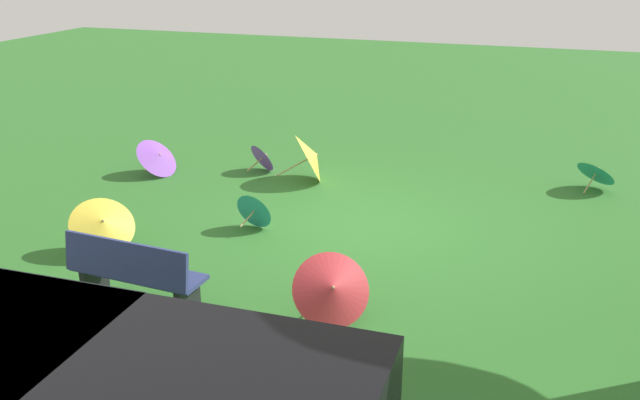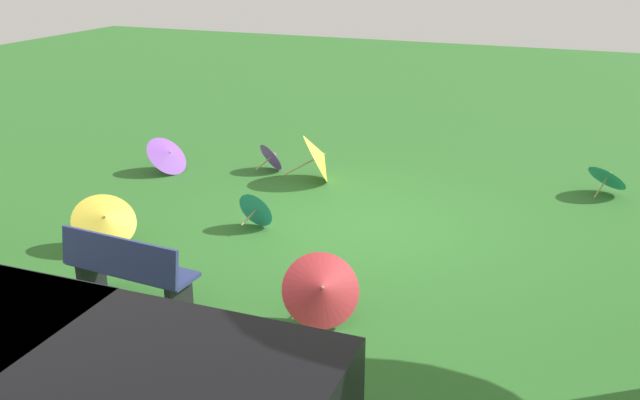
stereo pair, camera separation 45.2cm
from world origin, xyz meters
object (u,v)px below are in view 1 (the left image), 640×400
at_px(parasol_red_1, 332,289).
at_px(parasol_yellow_3, 103,223).
at_px(parasol_yellow_1, 312,156).
at_px(parasol_purple_0, 264,156).
at_px(parasol_teal_1, 256,209).
at_px(park_bench, 134,274).
at_px(parasol_teal_0, 597,171).
at_px(parasol_purple_1, 158,156).

bearing_deg(parasol_red_1, parasol_yellow_3, -12.02).
relative_size(parasol_yellow_1, parasol_purple_0, 1.58).
distance_m(parasol_teal_1, parasol_yellow_3, 2.16).
relative_size(parasol_red_1, parasol_yellow_3, 0.94).
bearing_deg(parasol_yellow_1, park_bench, 85.98).
xyz_separation_m(parasol_yellow_1, parasol_teal_1, (0.06, 2.27, -0.16)).
height_order(parasol_yellow_1, parasol_red_1, parasol_yellow_1).
distance_m(parasol_purple_0, parasol_teal_1, 2.69).
distance_m(parasol_yellow_1, parasol_red_1, 4.86).
xyz_separation_m(parasol_yellow_1, parasol_yellow_3, (1.62, 3.76, -0.01)).
relative_size(parasol_teal_0, parasol_teal_1, 1.39).
relative_size(parasol_purple_0, parasol_purple_1, 0.76).
height_order(parasol_yellow_1, parasol_yellow_3, parasol_yellow_1).
height_order(parasol_teal_0, parasol_purple_1, parasol_purple_1).
distance_m(park_bench, parasol_red_1, 2.23).
bearing_deg(parasol_yellow_3, parasol_red_1, 167.98).
bearing_deg(parasol_red_1, park_bench, 11.91).
xyz_separation_m(parasol_yellow_1, parasol_purple_0, (1.02, -0.25, -0.17)).
distance_m(park_bench, parasol_teal_0, 7.89).
relative_size(park_bench, parasol_purple_1, 1.81).
bearing_deg(parasol_teal_0, parasol_yellow_3, 37.75).
bearing_deg(parasol_purple_1, park_bench, 118.45).
bearing_deg(parasol_yellow_3, parasol_yellow_1, -113.23).
xyz_separation_m(parasol_teal_0, parasol_teal_1, (4.75, 3.38, -0.04)).
height_order(park_bench, parasol_yellow_3, park_bench).
bearing_deg(parasol_yellow_3, park_bench, 136.66).
xyz_separation_m(parasol_purple_1, parasol_red_1, (-4.57, 3.95, 0.09)).
distance_m(parasol_yellow_1, parasol_teal_0, 4.82).
bearing_deg(parasol_teal_0, parasol_yellow_1, 13.38).
xyz_separation_m(parasol_yellow_1, parasol_purple_1, (2.74, 0.55, -0.11)).
xyz_separation_m(park_bench, parasol_purple_0, (0.67, -5.20, -0.19)).
bearing_deg(parasol_purple_1, parasol_purple_0, -155.12).
distance_m(parasol_red_1, parasol_yellow_3, 3.53).
bearing_deg(parasol_purple_0, parasol_purple_1, 24.88).
height_order(parasol_purple_0, parasol_purple_1, parasol_purple_1).
height_order(parasol_purple_1, parasol_red_1, parasol_red_1).
height_order(parasol_purple_0, parasol_teal_1, parasol_teal_1).
xyz_separation_m(parasol_purple_0, parasol_purple_1, (1.71, 0.80, 0.06)).
height_order(parasol_yellow_1, parasol_teal_0, parasol_yellow_1).
relative_size(parasol_teal_0, parasol_purple_1, 0.97).
relative_size(parasol_yellow_1, parasol_yellow_3, 0.95).
bearing_deg(parasol_yellow_1, parasol_purple_0, -13.51).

